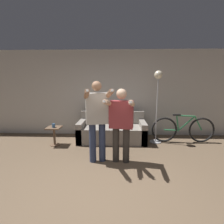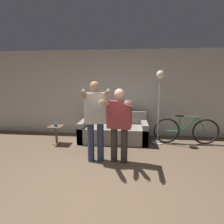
{
  "view_description": "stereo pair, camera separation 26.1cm",
  "coord_description": "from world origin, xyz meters",
  "px_view_note": "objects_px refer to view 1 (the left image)",
  "views": [
    {
      "loc": [
        0.24,
        -2.24,
        1.72
      ],
      "look_at": [
        0.09,
        1.87,
        0.95
      ],
      "focal_mm": 28.0,
      "sensor_mm": 36.0,
      "label": 1
    },
    {
      "loc": [
        0.5,
        -2.23,
        1.72
      ],
      "look_at": [
        0.09,
        1.87,
        0.95
      ],
      "focal_mm": 28.0,
      "sensor_mm": 36.0,
      "label": 2
    }
  ],
  "objects_px": {
    "side_table": "(54,133)",
    "bicycle": "(183,129)",
    "cat": "(114,109)",
    "person_right": "(121,120)",
    "person_left": "(97,116)",
    "floor_lamp": "(158,90)",
    "couch": "(112,131)",
    "cup": "(54,126)"
  },
  "relations": [
    {
      "from": "side_table",
      "to": "bicycle",
      "type": "distance_m",
      "value": 3.5
    },
    {
      "from": "cat",
      "to": "person_right",
      "type": "bearing_deg",
      "value": -83.14
    },
    {
      "from": "person_left",
      "to": "floor_lamp",
      "type": "bearing_deg",
      "value": 26.49
    },
    {
      "from": "person_right",
      "to": "floor_lamp",
      "type": "xyz_separation_m",
      "value": [
        0.98,
        1.24,
        0.55
      ]
    },
    {
      "from": "couch",
      "to": "cup",
      "type": "distance_m",
      "value": 1.6
    },
    {
      "from": "couch",
      "to": "cat",
      "type": "xyz_separation_m",
      "value": [
        0.04,
        0.33,
        0.6
      ]
    },
    {
      "from": "floor_lamp",
      "to": "side_table",
      "type": "relative_size",
      "value": 3.95
    },
    {
      "from": "person_right",
      "to": "cat",
      "type": "relative_size",
      "value": 3.46
    },
    {
      "from": "bicycle",
      "to": "side_table",
      "type": "bearing_deg",
      "value": -174.15
    },
    {
      "from": "person_right",
      "to": "cup",
      "type": "xyz_separation_m",
      "value": [
        -1.74,
        0.88,
        -0.36
      ]
    },
    {
      "from": "person_left",
      "to": "cat",
      "type": "height_order",
      "value": "person_left"
    },
    {
      "from": "floor_lamp",
      "to": "bicycle",
      "type": "height_order",
      "value": "floor_lamp"
    },
    {
      "from": "person_right",
      "to": "floor_lamp",
      "type": "height_order",
      "value": "floor_lamp"
    },
    {
      "from": "person_left",
      "to": "person_right",
      "type": "xyz_separation_m",
      "value": [
        0.49,
        -0.0,
        -0.08
      ]
    },
    {
      "from": "person_left",
      "to": "floor_lamp",
      "type": "xyz_separation_m",
      "value": [
        1.47,
        1.23,
        0.46
      ]
    },
    {
      "from": "side_table",
      "to": "floor_lamp",
      "type": "bearing_deg",
      "value": 6.8
    },
    {
      "from": "cup",
      "to": "bicycle",
      "type": "distance_m",
      "value": 3.5
    },
    {
      "from": "person_left",
      "to": "person_right",
      "type": "distance_m",
      "value": 0.5
    },
    {
      "from": "person_left",
      "to": "floor_lamp",
      "type": "height_order",
      "value": "floor_lamp"
    },
    {
      "from": "couch",
      "to": "cat",
      "type": "height_order",
      "value": "cat"
    },
    {
      "from": "cat",
      "to": "side_table",
      "type": "bearing_deg",
      "value": -154.43
    },
    {
      "from": "person_left",
      "to": "side_table",
      "type": "relative_size",
      "value": 3.42
    },
    {
      "from": "couch",
      "to": "cup",
      "type": "height_order",
      "value": "couch"
    },
    {
      "from": "person_right",
      "to": "cat",
      "type": "bearing_deg",
      "value": 105.65
    },
    {
      "from": "couch",
      "to": "side_table",
      "type": "xyz_separation_m",
      "value": [
        -1.51,
        -0.41,
        0.08
      ]
    },
    {
      "from": "cup",
      "to": "cat",
      "type": "bearing_deg",
      "value": 26.63
    },
    {
      "from": "cup",
      "to": "bicycle",
      "type": "relative_size",
      "value": 0.06
    },
    {
      "from": "person_left",
      "to": "cat",
      "type": "relative_size",
      "value": 3.79
    },
    {
      "from": "side_table",
      "to": "couch",
      "type": "bearing_deg",
      "value": 15.29
    },
    {
      "from": "side_table",
      "to": "bicycle",
      "type": "height_order",
      "value": "bicycle"
    },
    {
      "from": "couch",
      "to": "person_right",
      "type": "bearing_deg",
      "value": -79.93
    },
    {
      "from": "person_right",
      "to": "side_table",
      "type": "distance_m",
      "value": 2.05
    },
    {
      "from": "cat",
      "to": "floor_lamp",
      "type": "height_order",
      "value": "floor_lamp"
    },
    {
      "from": "couch",
      "to": "person_right",
      "type": "distance_m",
      "value": 1.49
    },
    {
      "from": "side_table",
      "to": "cup",
      "type": "xyz_separation_m",
      "value": [
        0.01,
        -0.03,
        0.2
      ]
    },
    {
      "from": "side_table",
      "to": "person_right",
      "type": "bearing_deg",
      "value": -27.47
    },
    {
      "from": "person_left",
      "to": "cup",
      "type": "xyz_separation_m",
      "value": [
        -1.25,
        0.88,
        -0.44
      ]
    },
    {
      "from": "person_right",
      "to": "cup",
      "type": "relative_size",
      "value": 15.7
    },
    {
      "from": "person_left",
      "to": "bicycle",
      "type": "xyz_separation_m",
      "value": [
        2.22,
        1.26,
        -0.62
      ]
    },
    {
      "from": "floor_lamp",
      "to": "cup",
      "type": "height_order",
      "value": "floor_lamp"
    },
    {
      "from": "cat",
      "to": "floor_lamp",
      "type": "relative_size",
      "value": 0.23
    },
    {
      "from": "person_right",
      "to": "couch",
      "type": "bearing_deg",
      "value": 108.85
    }
  ]
}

